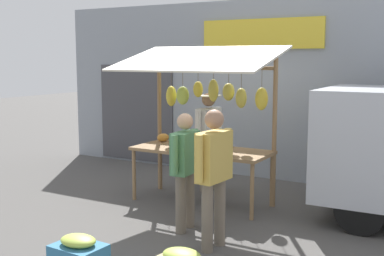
{
  "coord_description": "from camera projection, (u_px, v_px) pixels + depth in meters",
  "views": [
    {
      "loc": [
        -3.78,
        6.85,
        2.31
      ],
      "look_at": [
        0.0,
        0.3,
        1.25
      ],
      "focal_mm": 47.06,
      "sensor_mm": 36.0,
      "label": 1
    }
  ],
  "objects": [
    {
      "name": "market_stall",
      "position": [
        203.0,
        106.0,
        7.92
      ],
      "size": [
        2.5,
        1.46,
        2.5
      ],
      "color": "olive",
      "rests_on": "ground"
    },
    {
      "name": "produce_crate_side",
      "position": [
        79.0,
        255.0,
        5.48
      ],
      "size": [
        0.58,
        0.44,
        0.4
      ],
      "color": "teal",
      "rests_on": "ground"
    },
    {
      "name": "vendor_with_sunhat",
      "position": [
        208.0,
        133.0,
        8.71
      ],
      "size": [
        0.44,
        0.72,
        1.71
      ],
      "rotation": [
        0.0,
        0.0,
        1.49
      ],
      "color": "#726656",
      "rests_on": "ground"
    },
    {
      "name": "shopper_in_grey_tee",
      "position": [
        214.0,
        169.0,
        6.01
      ],
      "size": [
        0.27,
        0.72,
        1.71
      ],
      "rotation": [
        0.0,
        0.0,
        -1.66
      ],
      "color": "#726656",
      "rests_on": "ground"
    },
    {
      "name": "shopper_with_ponytail",
      "position": [
        185.0,
        164.0,
        6.68
      ],
      "size": [
        0.25,
        0.68,
        1.59
      ],
      "rotation": [
        0.0,
        0.0,
        -1.5
      ],
      "color": "#726656",
      "rests_on": "ground"
    },
    {
      "name": "ground_plane",
      "position": [
        201.0,
        203.0,
        8.07
      ],
      "size": [
        40.0,
        40.0,
        0.0
      ],
      "primitive_type": "plane",
      "color": "#514F4C"
    },
    {
      "name": "street_backdrop",
      "position": [
        254.0,
        89.0,
        9.74
      ],
      "size": [
        9.0,
        0.3,
        3.4
      ],
      "color": "#8C939E",
      "rests_on": "ground"
    }
  ]
}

